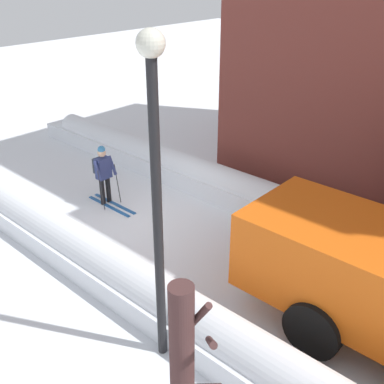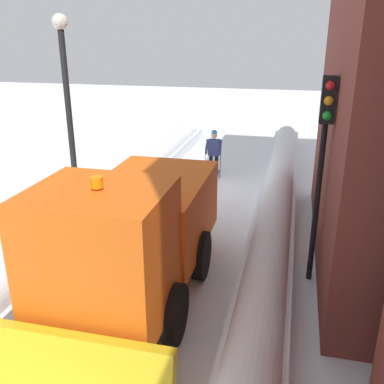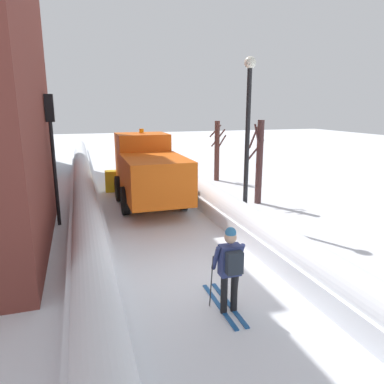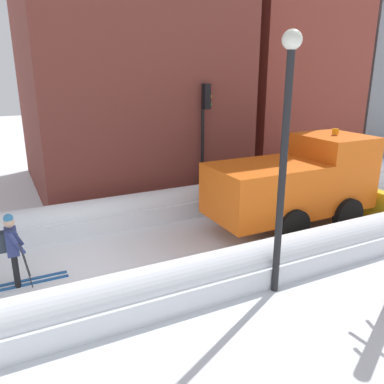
% 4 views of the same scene
% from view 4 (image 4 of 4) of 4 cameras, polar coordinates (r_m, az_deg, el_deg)
% --- Properties ---
extents(ground_plane, '(80.00, 80.00, 0.00)m').
position_cam_4_polar(ground_plane, '(15.78, 23.28, -2.30)').
color(ground_plane, white).
extents(snowbank_left, '(1.10, 36.00, 1.01)m').
position_cam_4_polar(snowbank_left, '(17.24, 17.32, 1.44)').
color(snowbank_left, white).
rests_on(snowbank_left, ground).
extents(building_brick_near, '(8.42, 8.26, 12.46)m').
position_cam_4_polar(building_brick_near, '(17.96, -10.11, 21.27)').
color(building_brick_near, brown).
rests_on(building_brick_near, ground).
extents(building_brick_mid, '(7.19, 6.18, 15.49)m').
position_cam_4_polar(building_brick_mid, '(21.86, 12.24, 24.38)').
color(building_brick_mid, brown).
rests_on(building_brick_mid, ground).
extents(building_concrete_far, '(6.32, 6.50, 10.10)m').
position_cam_4_polar(building_concrete_far, '(26.51, 24.16, 16.16)').
color(building_concrete_far, gray).
rests_on(building_concrete_far, ground).
extents(plow_truck, '(3.20, 5.98, 3.12)m').
position_cam_4_polar(plow_truck, '(13.01, 15.30, 1.37)').
color(plow_truck, orange).
rests_on(plow_truck, ground).
extents(skier, '(0.62, 1.80, 1.81)m').
position_cam_4_polar(skier, '(10.06, -24.75, -7.25)').
color(skier, black).
rests_on(skier, ground).
extents(traffic_light_pole, '(0.28, 0.42, 4.46)m').
position_cam_4_polar(traffic_light_pole, '(14.66, 1.92, 10.29)').
color(traffic_light_pole, black).
rests_on(traffic_light_pole, ground).
extents(street_lamp, '(0.40, 0.40, 5.68)m').
position_cam_4_polar(street_lamp, '(8.39, 13.41, 7.56)').
color(street_lamp, black).
rests_on(street_lamp, ground).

